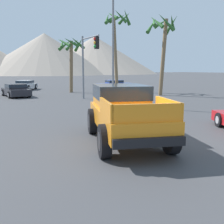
# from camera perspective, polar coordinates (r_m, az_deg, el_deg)

# --- Properties ---
(ground_plane) EXTENTS (320.00, 320.00, 0.00)m
(ground_plane) POSITION_cam_1_polar(r_m,az_deg,el_deg) (9.13, 6.22, -6.58)
(ground_plane) COLOR #424244
(orange_pickup_truck) EXTENTS (3.41, 5.36, 1.92)m
(orange_pickup_truck) POSITION_cam_1_polar(r_m,az_deg,el_deg) (9.23, 2.63, 0.66)
(orange_pickup_truck) COLOR orange
(orange_pickup_truck) RESTS_ON ground_plane
(parked_car_blue) EXTENTS (4.76, 2.42, 1.10)m
(parked_car_blue) POSITION_cam_1_polar(r_m,az_deg,el_deg) (34.03, 0.62, 6.07)
(parked_car_blue) COLOR #334C9E
(parked_car_blue) RESTS_ON ground_plane
(parked_car_dark) EXTENTS (2.14, 4.32, 1.16)m
(parked_car_dark) POSITION_cam_1_polar(r_m,az_deg,el_deg) (25.66, -20.22, 4.50)
(parked_car_dark) COLOR #232328
(parked_car_dark) RESTS_ON ground_plane
(parked_car_silver) EXTENTS (3.81, 4.64, 1.15)m
(parked_car_silver) POSITION_cam_1_polar(r_m,az_deg,el_deg) (33.61, -18.43, 5.60)
(parked_car_silver) COLOR #B7BABF
(parked_car_silver) RESTS_ON ground_plane
(traffic_light_main) EXTENTS (0.38, 3.09, 5.17)m
(traffic_light_main) POSITION_cam_1_polar(r_m,az_deg,el_deg) (21.27, -5.11, 12.25)
(traffic_light_main) COLOR slate
(traffic_light_main) RESTS_ON ground_plane
(street_lamp_post) EXTENTS (0.90, 0.24, 7.26)m
(street_lamp_post) POSITION_cam_1_polar(r_m,az_deg,el_deg) (17.67, 0.22, 15.49)
(street_lamp_post) COLOR slate
(street_lamp_post) RESTS_ON ground_plane
(palm_tree_tall) EXTENTS (2.69, 2.91, 7.45)m
(palm_tree_tall) POSITION_cam_1_polar(r_m,az_deg,el_deg) (25.71, 10.93, 15.99)
(palm_tree_tall) COLOR brown
(palm_tree_tall) RESTS_ON ground_plane
(palm_tree_short) EXTENTS (3.13, 3.10, 8.62)m
(palm_tree_short) POSITION_cam_1_polar(r_m,az_deg,el_deg) (29.46, 1.02, 17.00)
(palm_tree_short) COLOR brown
(palm_tree_short) RESTS_ON ground_plane
(palm_tree_leaning) EXTENTS (2.88, 2.88, 5.83)m
(palm_tree_leaning) POSITION_cam_1_polar(r_m,az_deg,el_deg) (28.71, -8.96, 13.08)
(palm_tree_leaning) COLOR brown
(palm_tree_leaning) RESTS_ON ground_plane
(distant_mountain_range) EXTENTS (188.44, 77.32, 19.86)m
(distant_mountain_range) POSITION_cam_1_polar(r_m,az_deg,el_deg) (131.48, -19.27, 11.40)
(distant_mountain_range) COLOR gray
(distant_mountain_range) RESTS_ON ground_plane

